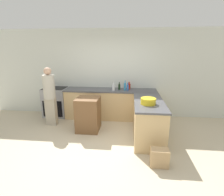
{
  "coord_description": "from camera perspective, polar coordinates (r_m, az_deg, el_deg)",
  "views": [
    {
      "loc": [
        0.59,
        -3.38,
        2.06
      ],
      "look_at": [
        0.17,
        0.64,
        0.95
      ],
      "focal_mm": 28.0,
      "sensor_mm": 36.0,
      "label": 1
    }
  ],
  "objects": [
    {
      "name": "counter_peninsula",
      "position": [
        4.35,
        11.62,
        -6.66
      ],
      "size": [
        0.69,
        1.68,
        0.91
      ],
      "color": "#D6B27A",
      "rests_on": "ground_plane"
    },
    {
      "name": "island_table",
      "position": [
        4.65,
        -7.76,
        -5.26
      ],
      "size": [
        0.58,
        0.61,
        0.88
      ],
      "color": "brown",
      "rests_on": "ground_plane"
    },
    {
      "name": "wall_back",
      "position": [
        5.56,
        -0.17,
        7.98
      ],
      "size": [
        8.0,
        0.06,
        2.7
      ],
      "color": "silver",
      "rests_on": "ground_plane"
    },
    {
      "name": "counter_back",
      "position": [
        5.43,
        -0.54,
        -1.89
      ],
      "size": [
        2.78,
        0.64,
        0.91
      ],
      "color": "#D6B27A",
      "rests_on": "ground_plane"
    },
    {
      "name": "water_bottle_blue",
      "position": [
        5.21,
        5.13,
        3.51
      ],
      "size": [
        0.06,
        0.06,
        0.23
      ],
      "color": "#386BB7",
      "rests_on": "counter_back"
    },
    {
      "name": "person_by_range",
      "position": [
        5.1,
        -19.68,
        1.08
      ],
      "size": [
        0.32,
        0.32,
        1.63
      ],
      "color": "#ADA38E",
      "rests_on": "ground_plane"
    },
    {
      "name": "mixing_bowl",
      "position": [
        3.93,
        11.75,
        -1.02
      ],
      "size": [
        0.33,
        0.33,
        0.14
      ],
      "color": "yellow",
      "rests_on": "counter_peninsula"
    },
    {
      "name": "vinegar_bottle_clear",
      "position": [
        5.14,
        0.46,
        3.52
      ],
      "size": [
        0.08,
        0.08,
        0.25
      ],
      "color": "silver",
      "rests_on": "counter_back"
    },
    {
      "name": "range_oven",
      "position": [
        5.89,
        -17.81,
        -1.22
      ],
      "size": [
        0.73,
        0.6,
        0.92
      ],
      "color": "#99999E",
      "rests_on": "ground_plane"
    },
    {
      "name": "ground_plane",
      "position": [
        4.0,
        -3.51,
        -15.71
      ],
      "size": [
        14.0,
        14.0,
        0.0
      ],
      "primitive_type": "plane",
      "color": "beige"
    },
    {
      "name": "wine_bottle_dark",
      "position": [
        5.29,
        2.39,
        3.73
      ],
      "size": [
        0.06,
        0.06,
        0.23
      ],
      "color": "black",
      "rests_on": "counter_back"
    },
    {
      "name": "hot_sauce_bottle",
      "position": [
        5.41,
        5.58,
        3.88
      ],
      "size": [
        0.09,
        0.09,
        0.22
      ],
      "color": "red",
      "rests_on": "counter_back"
    },
    {
      "name": "dish_soap_bottle",
      "position": [
        5.22,
        4.26,
        3.82
      ],
      "size": [
        0.06,
        0.06,
        0.29
      ],
      "color": "#338CBF",
      "rests_on": "counter_back"
    },
    {
      "name": "paper_bag",
      "position": [
        3.48,
        15.25,
        -18.26
      ],
      "size": [
        0.32,
        0.2,
        0.34
      ],
      "color": "tan",
      "rests_on": "ground_plane"
    }
  ]
}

